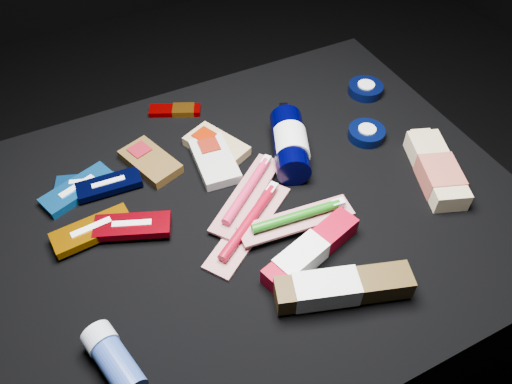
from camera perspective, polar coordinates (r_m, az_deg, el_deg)
name	(u,v)px	position (r m, az deg, el deg)	size (l,w,h in m)	color
ground	(252,311)	(1.25, -0.42, -13.40)	(3.00, 3.00, 0.00)	black
cloth_table	(252,265)	(1.08, -0.48, -8.39)	(0.98, 0.78, 0.40)	black
luna_bar_0	(78,189)	(0.99, -19.67, 0.30)	(0.15, 0.10, 0.02)	blue
luna_bar_1	(85,183)	(1.00, -18.96, 0.94)	(0.11, 0.07, 0.01)	#0E4894
luna_bar_2	(109,185)	(0.98, -16.43, 0.82)	(0.12, 0.05, 0.02)	black
luna_bar_3	(92,230)	(0.91, -18.21, -4.18)	(0.14, 0.06, 0.02)	#B26300
luna_bar_4	(133,226)	(0.89, -13.93, -3.80)	(0.14, 0.09, 0.02)	#8C010D
clif_bar_0	(149,160)	(1.01, -12.16, 3.56)	(0.10, 0.14, 0.02)	#4E3615
clif_bar_1	(214,159)	(0.99, -4.86, 3.79)	(0.08, 0.14, 0.02)	#B6B5AE
clif_bar_2	(215,145)	(1.02, -4.75, 5.39)	(0.11, 0.14, 0.02)	tan
power_bar	(178,110)	(1.12, -8.92, 9.22)	(0.11, 0.08, 0.01)	#870001
lotion_bottle	(290,144)	(0.99, 3.90, 5.52)	(0.13, 0.21, 0.07)	black
cream_tin_upper	(365,89)	(1.19, 12.40, 11.44)	(0.08, 0.08, 0.02)	black
cream_tin_lower	(366,133)	(1.07, 12.51, 6.58)	(0.08, 0.08, 0.02)	black
bodywash_bottle	(436,170)	(1.01, 19.93, 2.34)	(0.12, 0.20, 0.04)	#CCB589
deodorant_stick	(113,359)	(0.77, -15.99, -17.88)	(0.07, 0.12, 0.05)	navy
toothbrush_pack_0	(249,223)	(0.88, -0.75, -3.57)	(0.22, 0.17, 0.03)	beige
toothbrush_pack_1	(248,192)	(0.92, -0.97, 0.05)	(0.20, 0.17, 0.02)	#A39D98
toothbrush_pack_2	(298,218)	(0.88, 4.81, -2.98)	(0.21, 0.07, 0.02)	#B8B0AB
toothpaste_carton_red	(308,253)	(0.84, 5.91, -6.99)	(0.20, 0.10, 0.04)	maroon
toothpaste_carton_green	(337,288)	(0.80, 9.26, -10.79)	(0.22, 0.11, 0.04)	#3D2B0F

